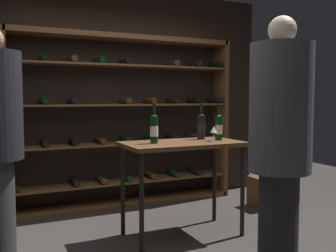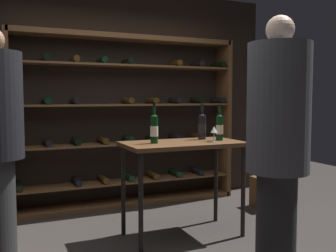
{
  "view_description": "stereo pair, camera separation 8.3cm",
  "coord_description": "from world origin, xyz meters",
  "px_view_note": "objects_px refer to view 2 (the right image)",
  "views": [
    {
      "loc": [
        -1.33,
        -2.95,
        1.37
      ],
      "look_at": [
        0.19,
        0.31,
        1.11
      ],
      "focal_mm": 41.04,
      "sensor_mm": 36.0,
      "label": 1
    },
    {
      "loc": [
        -1.26,
        -2.99,
        1.37
      ],
      "look_at": [
        0.19,
        0.31,
        1.11
      ],
      "focal_mm": 41.04,
      "sensor_mm": 36.0,
      "label": 2
    }
  ],
  "objects_px": {
    "tasting_table": "(183,153)",
    "wine_bottle_amber_reserve": "(202,126)",
    "wine_bottle_black_capsule": "(154,128)",
    "wine_glass_stemmed_center": "(214,131)",
    "wine_bottle_gold_foil": "(219,127)",
    "wine_crate": "(273,192)",
    "person_guest_plum_blouse": "(278,140)",
    "wine_rack": "(128,121)"
  },
  "relations": [
    {
      "from": "tasting_table",
      "to": "wine_crate",
      "type": "height_order",
      "value": "tasting_table"
    },
    {
      "from": "tasting_table",
      "to": "wine_glass_stemmed_center",
      "type": "distance_m",
      "value": 0.38
    },
    {
      "from": "wine_bottle_gold_foil",
      "to": "wine_rack",
      "type": "bearing_deg",
      "value": 113.6
    },
    {
      "from": "wine_crate",
      "to": "wine_glass_stemmed_center",
      "type": "distance_m",
      "value": 1.59
    },
    {
      "from": "person_guest_plum_blouse",
      "to": "wine_glass_stemmed_center",
      "type": "height_order",
      "value": "person_guest_plum_blouse"
    },
    {
      "from": "wine_rack",
      "to": "person_guest_plum_blouse",
      "type": "relative_size",
      "value": 1.48
    },
    {
      "from": "wine_crate",
      "to": "wine_bottle_black_capsule",
      "type": "bearing_deg",
      "value": -165.84
    },
    {
      "from": "wine_crate",
      "to": "wine_bottle_black_capsule",
      "type": "height_order",
      "value": "wine_bottle_black_capsule"
    },
    {
      "from": "tasting_table",
      "to": "wine_bottle_amber_reserve",
      "type": "distance_m",
      "value": 0.4
    },
    {
      "from": "wine_bottle_amber_reserve",
      "to": "wine_bottle_gold_foil",
      "type": "height_order",
      "value": "wine_bottle_amber_reserve"
    },
    {
      "from": "wine_rack",
      "to": "tasting_table",
      "type": "bearing_deg",
      "value": -82.8
    },
    {
      "from": "person_guest_plum_blouse",
      "to": "wine_bottle_amber_reserve",
      "type": "distance_m",
      "value": 1.35
    },
    {
      "from": "tasting_table",
      "to": "wine_bottle_black_capsule",
      "type": "distance_m",
      "value": 0.39
    },
    {
      "from": "tasting_table",
      "to": "wine_bottle_gold_foil",
      "type": "relative_size",
      "value": 3.21
    },
    {
      "from": "wine_bottle_black_capsule",
      "to": "wine_bottle_gold_foil",
      "type": "xyz_separation_m",
      "value": [
        0.7,
        -0.03,
        -0.01
      ]
    },
    {
      "from": "wine_bottle_amber_reserve",
      "to": "wine_bottle_gold_foil",
      "type": "xyz_separation_m",
      "value": [
        0.12,
        -0.15,
        -0.0
      ]
    },
    {
      "from": "wine_bottle_black_capsule",
      "to": "wine_bottle_gold_foil",
      "type": "height_order",
      "value": "wine_bottle_black_capsule"
    },
    {
      "from": "wine_bottle_black_capsule",
      "to": "wine_glass_stemmed_center",
      "type": "xyz_separation_m",
      "value": [
        0.58,
        -0.12,
        -0.03
      ]
    },
    {
      "from": "wine_bottle_black_capsule",
      "to": "wine_bottle_amber_reserve",
      "type": "relative_size",
      "value": 1.02
    },
    {
      "from": "tasting_table",
      "to": "wine_bottle_gold_foil",
      "type": "xyz_separation_m",
      "value": [
        0.4,
        -0.02,
        0.25
      ]
    },
    {
      "from": "wine_bottle_black_capsule",
      "to": "wine_glass_stemmed_center",
      "type": "distance_m",
      "value": 0.6
    },
    {
      "from": "wine_bottle_gold_foil",
      "to": "wine_crate",
      "type": "bearing_deg",
      "value": 23.81
    },
    {
      "from": "tasting_table",
      "to": "wine_bottle_gold_foil",
      "type": "bearing_deg",
      "value": -2.43
    },
    {
      "from": "tasting_table",
      "to": "wine_crate",
      "type": "bearing_deg",
      "value": 17.2
    },
    {
      "from": "wine_crate",
      "to": "wine_bottle_gold_foil",
      "type": "height_order",
      "value": "wine_bottle_gold_foil"
    },
    {
      "from": "wine_rack",
      "to": "person_guest_plum_blouse",
      "type": "bearing_deg",
      "value": -82.53
    },
    {
      "from": "person_guest_plum_blouse",
      "to": "wine_bottle_amber_reserve",
      "type": "height_order",
      "value": "person_guest_plum_blouse"
    },
    {
      "from": "wine_crate",
      "to": "wine_glass_stemmed_center",
      "type": "xyz_separation_m",
      "value": [
        -1.2,
        -0.57,
        0.86
      ]
    },
    {
      "from": "person_guest_plum_blouse",
      "to": "wine_crate",
      "type": "xyz_separation_m",
      "value": [
        1.32,
        1.66,
        -0.89
      ]
    },
    {
      "from": "wine_bottle_gold_foil",
      "to": "wine_glass_stemmed_center",
      "type": "distance_m",
      "value": 0.16
    },
    {
      "from": "wine_rack",
      "to": "tasting_table",
      "type": "relative_size",
      "value": 2.47
    },
    {
      "from": "tasting_table",
      "to": "wine_crate",
      "type": "relative_size",
      "value": 2.43
    },
    {
      "from": "wine_bottle_gold_foil",
      "to": "wine_glass_stemmed_center",
      "type": "xyz_separation_m",
      "value": [
        -0.12,
        -0.1,
        -0.02
      ]
    },
    {
      "from": "wine_bottle_black_capsule",
      "to": "wine_glass_stemmed_center",
      "type": "bearing_deg",
      "value": -12.0
    },
    {
      "from": "wine_crate",
      "to": "person_guest_plum_blouse",
      "type": "bearing_deg",
      "value": -128.47
    },
    {
      "from": "wine_crate",
      "to": "wine_bottle_gold_foil",
      "type": "relative_size",
      "value": 1.32
    },
    {
      "from": "wine_crate",
      "to": "wine_bottle_amber_reserve",
      "type": "relative_size",
      "value": 1.3
    },
    {
      "from": "wine_bottle_gold_foil",
      "to": "wine_glass_stemmed_center",
      "type": "relative_size",
      "value": 2.39
    },
    {
      "from": "wine_glass_stemmed_center",
      "to": "wine_rack",
      "type": "bearing_deg",
      "value": 107.74
    },
    {
      "from": "wine_crate",
      "to": "wine_bottle_amber_reserve",
      "type": "distance_m",
      "value": 1.53
    },
    {
      "from": "tasting_table",
      "to": "person_guest_plum_blouse",
      "type": "height_order",
      "value": "person_guest_plum_blouse"
    },
    {
      "from": "tasting_table",
      "to": "wine_bottle_black_capsule",
      "type": "bearing_deg",
      "value": 178.12
    }
  ]
}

